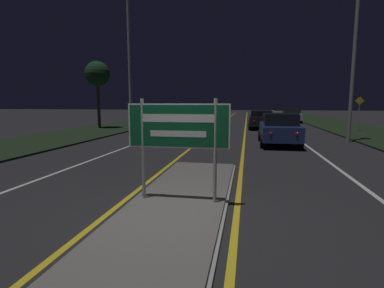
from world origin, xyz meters
The scene contains 22 objects.
ground_plane centered at (0.00, 0.00, 0.00)m, with size 160.00×160.00×0.00m, color #232326.
median_island centered at (0.00, 0.55, 0.04)m, with size 2.00×7.77×0.10m.
verge_left centered at (-9.50, 20.00, 0.04)m, with size 5.00×100.00×0.08m.
verge_right centered at (9.50, 20.00, 0.04)m, with size 5.00×100.00×0.08m.
centre_line_yellow_left centered at (-1.19, 25.00, 0.00)m, with size 0.12×70.00×0.01m.
centre_line_yellow_right centered at (1.19, 25.00, 0.00)m, with size 0.12×70.00×0.01m.
lane_line_white_left centered at (-4.20, 25.00, 0.00)m, with size 0.12×70.00×0.01m.
lane_line_white_right centered at (4.20, 25.00, 0.00)m, with size 0.12×70.00×0.01m.
edge_line_white_left centered at (-7.20, 25.00, 0.00)m, with size 0.10×70.00×0.01m.
edge_line_white_right centered at (7.20, 25.00, 0.00)m, with size 0.10×70.00×0.01m.
highway_sign centered at (0.00, 0.55, 1.53)m, with size 2.05×0.07×2.05m.
streetlight_left_near centered at (-6.13, 13.26, 6.92)m, with size 0.64×0.64×9.86m.
streetlight_right_near centered at (6.59, 11.69, 5.87)m, with size 0.57×0.57×8.68m.
car_receding_0 centered at (2.89, 10.07, 0.80)m, with size 1.88×4.29×1.55m.
car_receding_1 centered at (2.38, 19.41, 0.76)m, with size 1.92×4.74×1.43m.
car_receding_2 centered at (5.79, 27.99, 0.76)m, with size 1.99×4.62×1.46m.
car_receding_3 centered at (5.73, 38.95, 0.76)m, with size 1.84×4.50×1.47m.
car_approaching_0 centered at (-2.83, 15.02, 0.79)m, with size 1.89×4.42×1.49m.
car_approaching_1 centered at (-2.51, 23.26, 0.79)m, with size 2.01×4.48×1.45m.
car_approaching_2 centered at (-2.63, 32.24, 0.78)m, with size 2.02×4.74×1.49m.
warning_sign centered at (9.04, 17.73, 1.54)m, with size 0.60×0.06×2.42m.
roadside_palm_left centered at (-10.25, 16.85, 4.24)m, with size 1.91×1.91×5.19m.
Camera 1 is at (1.35, -5.20, 2.07)m, focal length 28.00 mm.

